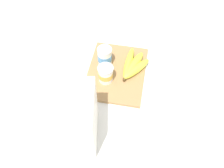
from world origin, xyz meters
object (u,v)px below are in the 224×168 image
Objects in this scene: yogurt_cup_front at (106,74)px; yogurt_cup_back at (105,57)px; banana_bunch at (133,65)px; cutting_board at (116,72)px; cereal_box at (87,119)px.

yogurt_cup_front is 0.10m from yogurt_cup_back.
yogurt_cup_front reaches higher than banana_bunch.
banana_bunch is at bearing -50.81° from yogurt_cup_front.
banana_bunch is (0.09, -0.11, -0.02)m from yogurt_cup_front.
yogurt_cup_back is 0.13m from banana_bunch.
yogurt_cup_back reaches higher than cutting_board.
yogurt_cup_front is at bearing -166.00° from yogurt_cup_back.
cutting_board is at bearing -120.19° from yogurt_cup_back.
cereal_box reaches higher than yogurt_cup_back.
cutting_board is at bearing 114.84° from banana_bunch.
yogurt_cup_front is 0.84× the size of yogurt_cup_back.
yogurt_cup_front is 0.40× the size of banana_bunch.
cutting_board is 0.08m from yogurt_cup_front.
yogurt_cup_front is 0.14m from banana_bunch.
banana_bunch is (-0.00, -0.13, -0.03)m from yogurt_cup_back.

